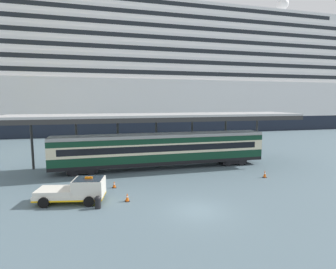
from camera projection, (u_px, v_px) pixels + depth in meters
ground_plane at (197, 211)px, 19.01m from camera, size 400.00×400.00×0.00m
cruise_ship at (125, 77)px, 71.98m from camera, size 173.73×24.86×42.31m
platform_canopy at (161, 117)px, 31.01m from camera, size 34.39×6.38×6.41m
train_carriage at (162, 149)px, 31.01m from camera, size 24.93×2.81×4.11m
service_truck at (77, 190)px, 20.56m from camera, size 5.49×3.00×2.02m
traffic_cone_near at (265, 174)px, 27.34m from camera, size 0.36×0.36×0.79m
traffic_cone_mid at (127, 197)px, 20.77m from camera, size 0.36×0.36×0.67m
traffic_cone_far at (114, 185)px, 24.09m from camera, size 0.36×0.36×0.61m
quay_bollard at (98, 202)px, 19.40m from camera, size 0.48×0.48×0.96m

